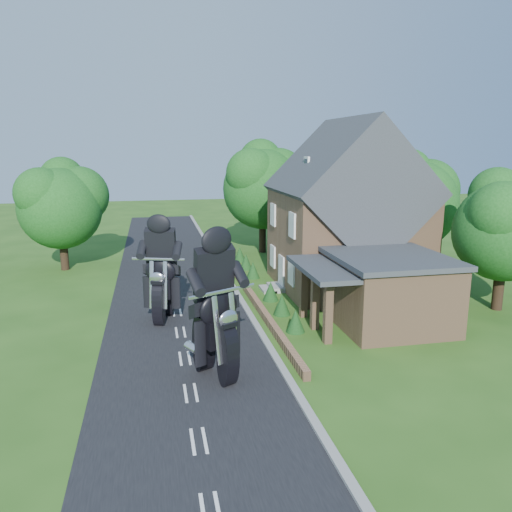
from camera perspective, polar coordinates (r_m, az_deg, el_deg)
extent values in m
plane|color=#285016|center=(23.88, -8.63, -8.65)|extent=(120.00, 120.00, 0.00)
cube|color=black|center=(23.87, -8.63, -8.63)|extent=(7.00, 80.00, 0.02)
cube|color=gray|center=(24.29, 0.07, -7.98)|extent=(0.30, 80.00, 0.12)
cube|color=#986E4D|center=(29.02, -0.71, -4.25)|extent=(0.30, 22.00, 0.40)
cube|color=#986E4D|center=(31.04, 10.22, 1.97)|extent=(8.00, 8.00, 6.00)
cube|color=#2C3035|center=(30.65, 10.43, 7.49)|extent=(8.48, 8.64, 8.48)
cube|color=#986E4D|center=(31.36, 14.15, 13.29)|extent=(0.60, 0.90, 1.60)
cube|color=white|center=(29.68, 5.82, 10.38)|extent=(0.12, 0.80, 0.90)
cube|color=black|center=(29.66, 5.70, 10.38)|extent=(0.04, 0.55, 0.65)
cube|color=white|center=(30.19, 2.91, -1.93)|extent=(0.10, 1.10, 2.10)
cube|color=gray|center=(30.35, 2.26, -3.61)|extent=(0.80, 1.60, 0.30)
cube|color=gray|center=(30.25, 1.34, -3.80)|extent=(0.80, 1.60, 0.15)
cube|color=white|center=(28.00, 4.06, -1.93)|extent=(0.10, 1.10, 1.40)
cube|color=black|center=(28.00, 4.02, -1.93)|extent=(0.04, 0.92, 1.22)
cube|color=white|center=(32.14, 1.92, -0.03)|extent=(0.10, 1.10, 1.40)
cube|color=black|center=(32.14, 1.89, -0.03)|extent=(0.04, 0.92, 1.22)
cube|color=white|center=(27.46, 4.15, 3.53)|extent=(0.10, 1.10, 1.40)
cube|color=black|center=(27.45, 4.10, 3.53)|extent=(0.04, 0.92, 1.22)
cube|color=white|center=(31.67, 1.96, 4.74)|extent=(0.10, 1.10, 1.40)
cube|color=black|center=(31.66, 1.92, 4.74)|extent=(0.04, 0.92, 1.22)
cube|color=#986E4D|center=(25.13, 14.81, -4.01)|extent=(5.00, 5.60, 3.20)
cube|color=#2C3035|center=(24.71, 15.03, -0.18)|extent=(5.30, 5.94, 0.24)
cube|color=#2C3035|center=(23.57, 8.24, -1.39)|extent=(2.60, 5.32, 0.22)
cube|color=#986E4D|center=(22.18, 8.24, -6.45)|extent=(0.35, 0.35, 2.80)
cube|color=#986E4D|center=(23.79, 6.76, -5.10)|extent=(0.35, 0.35, 2.80)
cube|color=#986E4D|center=(25.43, 5.47, -3.91)|extent=(0.35, 0.35, 2.80)
cylinder|color=black|center=(29.55, 26.35, -2.86)|extent=(0.56, 0.56, 2.80)
sphere|color=#154915|center=(28.99, 26.88, 2.55)|extent=(5.20, 5.20, 5.20)
sphere|color=#154915|center=(27.69, 26.61, 4.35)|extent=(3.22, 3.22, 3.22)
sphere|color=#154915|center=(29.65, 26.13, 6.37)|extent=(2.86, 2.86, 2.86)
cylinder|color=black|center=(36.12, 17.50, 0.62)|extent=(0.56, 0.56, 3.00)
sphere|color=#154915|center=(35.64, 17.83, 5.58)|extent=(6.00, 6.00, 6.00)
sphere|color=#154915|center=(36.75, 19.31, 7.09)|extent=(4.32, 4.32, 4.32)
sphere|color=#154915|center=(34.24, 17.16, 7.39)|extent=(3.72, 3.72, 3.72)
sphere|color=#154915|center=(36.57, 17.26, 9.09)|extent=(3.30, 3.30, 3.30)
cylinder|color=black|center=(41.68, 9.51, 2.96)|extent=(0.56, 0.56, 3.60)
sphere|color=#154915|center=(41.24, 9.70, 8.15)|extent=(7.20, 7.20, 7.20)
sphere|color=#154915|center=(42.45, 11.46, 9.66)|extent=(5.18, 5.18, 5.18)
sphere|color=#154915|center=(39.70, 8.63, 10.11)|extent=(4.46, 4.46, 4.46)
sphere|color=#154915|center=(42.51, 9.23, 11.69)|extent=(3.96, 3.96, 3.96)
cylinder|color=black|center=(40.88, 1.12, 2.81)|extent=(0.56, 0.56, 3.40)
sphere|color=#154915|center=(40.45, 1.14, 7.65)|extent=(6.40, 6.40, 6.40)
sphere|color=#154915|center=(41.34, 2.92, 9.07)|extent=(4.61, 4.61, 4.61)
sphere|color=#154915|center=(39.18, -0.15, 9.37)|extent=(3.97, 3.97, 3.97)
sphere|color=#154915|center=(41.59, 0.89, 10.87)|extent=(3.52, 3.52, 3.52)
cylinder|color=black|center=(37.45, -20.75, 0.63)|extent=(0.56, 0.56, 2.80)
sphere|color=#154915|center=(37.00, -21.10, 5.10)|extent=(5.60, 5.60, 5.60)
sphere|color=#154915|center=(37.28, -19.15, 6.59)|extent=(4.03, 4.03, 4.03)
sphere|color=#154915|center=(36.24, -22.98, 6.59)|extent=(3.47, 3.47, 3.47)
sphere|color=#154915|center=(37.92, -20.92, 8.25)|extent=(3.08, 3.08, 3.08)
cone|color=#113612|center=(23.59, 4.54, -7.38)|extent=(0.90, 0.90, 1.10)
cone|color=#113612|center=(25.87, 2.98, -5.55)|extent=(0.90, 0.90, 1.10)
cone|color=#113612|center=(28.19, 1.68, -4.02)|extent=(0.90, 0.90, 1.10)
cone|color=#113612|center=(32.90, -0.35, -1.61)|extent=(0.90, 0.90, 1.10)
cone|color=#113612|center=(35.28, -1.16, -0.65)|extent=(0.90, 0.90, 1.10)
cone|color=#113612|center=(37.68, -1.87, 0.19)|extent=(0.90, 0.90, 1.10)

